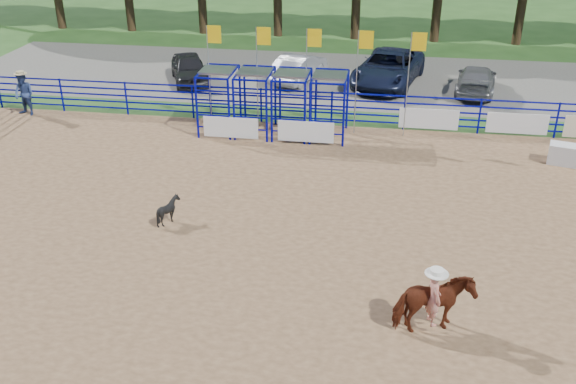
% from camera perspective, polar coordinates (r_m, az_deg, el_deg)
% --- Properties ---
extents(ground, '(120.00, 120.00, 0.00)m').
position_cam_1_polar(ground, '(18.32, 0.90, -5.12)').
color(ground, '#355F26').
rests_on(ground, ground).
extents(arena_dirt, '(30.00, 20.00, 0.02)m').
position_cam_1_polar(arena_dirt, '(18.32, 0.90, -5.10)').
color(arena_dirt, '#916D48').
rests_on(arena_dirt, ground).
extents(gravel_strip, '(40.00, 10.00, 0.01)m').
position_cam_1_polar(gravel_strip, '(33.90, 4.98, 10.03)').
color(gravel_strip, '#69665D').
rests_on(gravel_strip, ground).
extents(announcer_table, '(1.52, 0.99, 0.75)m').
position_cam_1_polar(announcer_table, '(25.50, 23.69, 3.03)').
color(announcer_table, silver).
rests_on(announcer_table, arena_dirt).
extents(horse_and_rider, '(1.95, 1.39, 2.39)m').
position_cam_1_polar(horse_and_rider, '(15.19, 12.79, -9.41)').
color(horse_and_rider, '#5F2513').
rests_on(horse_and_rider, arena_dirt).
extents(calf, '(0.95, 0.90, 0.84)m').
position_cam_1_polar(calf, '(19.77, -10.57, -1.60)').
color(calf, black).
rests_on(calf, arena_dirt).
extents(spectator_cowboy, '(1.08, 0.93, 1.94)m').
position_cam_1_polar(spectator_cowboy, '(30.40, -22.42, 8.09)').
color(spectator_cowboy, navy).
rests_on(spectator_cowboy, arena_dirt).
extents(car_a, '(3.13, 4.43, 1.40)m').
position_cam_1_polar(car_a, '(33.38, -8.76, 10.82)').
color(car_a, black).
rests_on(car_a, gravel_strip).
extents(car_b, '(2.62, 4.45, 1.38)m').
position_cam_1_polar(car_b, '(33.19, 0.96, 11.02)').
color(car_b, gray).
rests_on(car_b, gravel_strip).
extents(car_c, '(3.99, 6.39, 1.65)m').
position_cam_1_polar(car_c, '(32.98, 8.90, 10.84)').
color(car_c, black).
rests_on(car_c, gravel_strip).
extents(car_d, '(2.46, 4.62, 1.28)m').
position_cam_1_polar(car_d, '(32.61, 16.38, 9.56)').
color(car_d, '#595A5C').
rests_on(car_d, gravel_strip).
extents(perimeter_fence, '(30.10, 20.10, 1.50)m').
position_cam_1_polar(perimeter_fence, '(17.94, 0.92, -3.09)').
color(perimeter_fence, '#070AA4').
rests_on(perimeter_fence, ground).
extents(chute_assembly, '(19.32, 2.41, 4.20)m').
position_cam_1_polar(chute_assembly, '(25.99, -0.52, 7.83)').
color(chute_assembly, '#070AA4').
rests_on(chute_assembly, ground).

